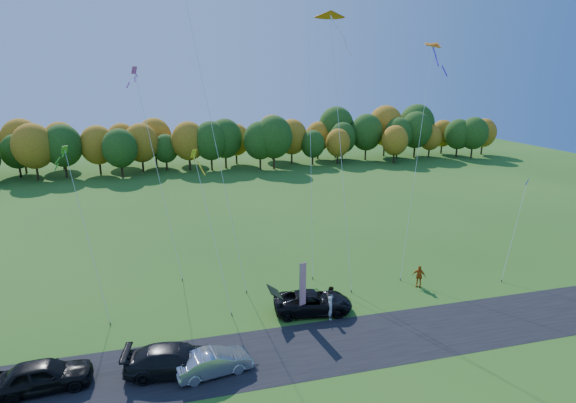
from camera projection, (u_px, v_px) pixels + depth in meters
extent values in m
plane|color=#255B18|center=(309.00, 316.00, 32.62)|extent=(160.00, 160.00, 0.00)
cube|color=black|center=(327.00, 346.00, 28.89)|extent=(90.00, 6.00, 0.01)
imported|color=black|center=(313.00, 302.00, 32.93)|extent=(6.05, 3.39, 1.60)
imported|color=#A6A5AA|center=(214.00, 362.00, 26.10)|extent=(4.60, 2.27, 1.45)
imported|color=black|center=(175.00, 359.00, 26.17)|extent=(6.05, 3.07, 1.68)
imported|color=black|center=(43.00, 375.00, 24.74)|extent=(5.20, 2.39, 1.73)
imported|color=silver|center=(330.00, 308.00, 31.94)|extent=(0.57, 0.73, 1.77)
imported|color=gray|center=(331.00, 298.00, 33.28)|extent=(0.85, 1.01, 1.83)
imported|color=#BC5111|center=(419.00, 276.00, 36.91)|extent=(1.12, 1.03, 1.84)
cylinder|color=#999999|center=(300.00, 292.00, 31.39)|extent=(0.06, 0.06, 4.44)
cube|color=red|center=(303.00, 285.00, 31.43)|extent=(0.52, 0.24, 3.33)
cube|color=navy|center=(303.00, 269.00, 31.13)|extent=(0.52, 0.23, 0.87)
cylinder|color=#4C3F33|center=(246.00, 292.00, 35.99)|extent=(0.08, 0.08, 0.20)
cylinder|color=#4C3F33|center=(313.00, 278.00, 38.48)|extent=(0.08, 0.08, 0.20)
cylinder|color=#4C3F33|center=(351.00, 291.00, 36.09)|extent=(0.08, 0.08, 0.20)
cone|color=#D0630D|center=(330.00, 14.00, 40.20)|extent=(2.86, 2.18, 3.12)
cylinder|color=#4C3F33|center=(400.00, 279.00, 38.22)|extent=(0.08, 0.08, 0.20)
cube|color=orange|center=(433.00, 45.00, 42.24)|extent=(2.95, 1.03, 1.14)
cylinder|color=#4C3F33|center=(232.00, 314.00, 32.63)|extent=(0.08, 0.08, 0.20)
cube|color=yellow|center=(194.00, 154.00, 35.40)|extent=(1.12, 1.12, 1.32)
cylinder|color=#4C3F33|center=(110.00, 323.00, 31.37)|extent=(0.08, 0.08, 0.20)
cube|color=#49A61B|center=(64.00, 150.00, 32.10)|extent=(0.93, 0.93, 1.10)
cylinder|color=#4C3F33|center=(182.00, 280.00, 38.17)|extent=(0.08, 0.08, 0.20)
cube|color=#E84D99|center=(134.00, 70.00, 38.90)|extent=(1.11, 1.11, 1.31)
cylinder|color=#4C3F33|center=(501.00, 281.00, 37.95)|extent=(0.08, 0.08, 0.20)
cube|color=#0C2CB3|center=(527.00, 182.00, 39.32)|extent=(0.90, 0.90, 1.06)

